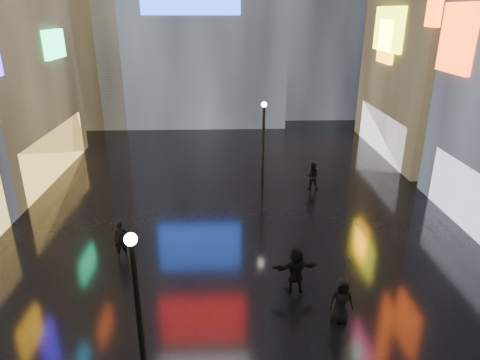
{
  "coord_description": "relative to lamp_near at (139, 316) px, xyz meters",
  "views": [
    {
      "loc": [
        -0.47,
        -0.12,
        9.8
      ],
      "look_at": [
        0.0,
        12.0,
        5.0
      ],
      "focal_mm": 32.0,
      "sensor_mm": 36.0,
      "label": 1
    }
  ],
  "objects": [
    {
      "name": "ground",
      "position": [
        2.59,
        11.64,
        -2.94
      ],
      "size": [
        140.0,
        140.0,
        0.0
      ],
      "primitive_type": "plane",
      "color": "black",
      "rests_on": "ground"
    },
    {
      "name": "lamp_near",
      "position": [
        0.0,
        0.0,
        0.0
      ],
      "size": [
        0.3,
        0.3,
        5.2
      ],
      "color": "black",
      "rests_on": "ground"
    },
    {
      "name": "lamp_far",
      "position": [
        4.34,
        14.7,
        0.0
      ],
      "size": [
        0.3,
        0.3,
        5.2
      ],
      "color": "black",
      "rests_on": "ground"
    },
    {
      "name": "pedestrian_4",
      "position": [
        5.96,
        3.14,
        -2.12
      ],
      "size": [
        0.81,
        0.54,
        1.64
      ],
      "primitive_type": "imported",
      "rotation": [
        0.0,
        0.0,
        -0.02
      ],
      "color": "black",
      "rests_on": "ground"
    },
    {
      "name": "pedestrian_5",
      "position": [
        4.7,
        4.85,
        -2.03
      ],
      "size": [
        1.76,
        0.74,
        1.84
      ],
      "primitive_type": "imported",
      "rotation": [
        0.0,
        0.0,
        3.26
      ],
      "color": "black",
      "rests_on": "ground"
    },
    {
      "name": "pedestrian_6",
      "position": [
        -2.28,
        7.5,
        -2.11
      ],
      "size": [
        0.69,
        0.55,
        1.67
      ],
      "primitive_type": "imported",
      "rotation": [
        0.0,
        0.0,
        0.27
      ],
      "color": "black",
      "rests_on": "ground"
    },
    {
      "name": "pedestrian_7",
      "position": [
        7.24,
        14.65,
        -2.12
      ],
      "size": [
        0.89,
        0.75,
        1.66
      ],
      "primitive_type": "imported",
      "rotation": [
        0.0,
        0.0,
        2.98
      ],
      "color": "black",
      "rests_on": "ground"
    },
    {
      "name": "umbrella_2",
      "position": [
        5.96,
        3.14,
        -0.9
      ],
      "size": [
        1.17,
        1.17,
        0.8
      ],
      "primitive_type": "imported",
      "rotation": [
        0.0,
        0.0,
        5.14
      ],
      "color": "black",
      "rests_on": "pedestrian_4"
    }
  ]
}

